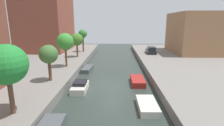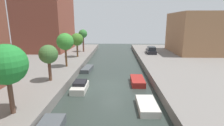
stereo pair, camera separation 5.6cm
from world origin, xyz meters
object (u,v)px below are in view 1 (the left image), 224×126
(street_tree_3, at_px, (65,42))
(parked_car, at_px, (151,50))
(street_tree_2, at_px, (49,55))
(moored_boat_left_3, at_px, (87,69))
(street_tree_1, at_px, (7,65))
(moored_boat_left_2, at_px, (80,87))
(low_block_right, at_px, (196,33))
(moored_boat_right_2, at_px, (147,106))
(street_tree_4, at_px, (77,40))
(apartment_tower_far, at_px, (45,9))
(moored_boat_right_3, at_px, (138,81))
(street_tree_5, at_px, (83,34))

(street_tree_3, height_order, parked_car, street_tree_3)
(street_tree_2, bearing_deg, moored_boat_left_3, 69.05)
(street_tree_2, bearing_deg, parked_car, 50.71)
(street_tree_1, relative_size, moored_boat_left_2, 1.59)
(street_tree_3, bearing_deg, low_block_right, 28.17)
(street_tree_2, xyz_separation_m, moored_boat_right_2, (10.39, -4.58, -3.72))
(low_block_right, relative_size, street_tree_4, 2.72)
(apartment_tower_far, height_order, street_tree_3, apartment_tower_far)
(apartment_tower_far, xyz_separation_m, moored_boat_left_3, (11.95, -14.88, -10.30))
(moored_boat_left_2, bearing_deg, moored_boat_right_3, 19.61)
(parked_car, bearing_deg, moored_boat_right_2, -101.44)
(low_block_right, relative_size, moored_boat_right_2, 3.57)
(street_tree_3, height_order, moored_boat_right_3, street_tree_3)
(street_tree_1, distance_m, street_tree_2, 7.42)
(street_tree_2, distance_m, moored_boat_right_3, 11.09)
(street_tree_4, xyz_separation_m, moored_boat_left_2, (3.49, -14.53, -3.87))
(street_tree_4, height_order, moored_boat_right_3, street_tree_4)
(moored_boat_right_3, bearing_deg, street_tree_5, 119.41)
(low_block_right, relative_size, street_tree_2, 2.99)
(moored_boat_right_3, bearing_deg, low_block_right, 50.66)
(low_block_right, xyz_separation_m, moored_boat_right_3, (-14.72, -17.97, -4.95))
(apartment_tower_far, distance_m, moored_boat_right_2, 34.93)
(moored_boat_left_2, bearing_deg, parked_car, 58.51)
(low_block_right, distance_m, street_tree_1, 37.03)
(street_tree_4, distance_m, moored_boat_right_3, 16.38)
(moored_boat_left_3, relative_size, moored_boat_right_3, 1.04)
(low_block_right, height_order, street_tree_2, low_block_right)
(street_tree_4, bearing_deg, moored_boat_left_2, -76.50)
(street_tree_3, bearing_deg, moored_boat_left_2, -63.49)
(street_tree_3, distance_m, moored_boat_right_2, 15.84)
(low_block_right, bearing_deg, street_tree_5, 179.36)
(street_tree_1, xyz_separation_m, street_tree_5, (0.00, 27.58, 0.23))
(moored_boat_left_3, bearing_deg, street_tree_5, 103.33)
(apartment_tower_far, xyz_separation_m, street_tree_2, (8.99, -22.60, -6.57))
(parked_car, distance_m, moored_boat_right_3, 17.16)
(street_tree_1, bearing_deg, moored_boat_right_3, 42.24)
(street_tree_3, relative_size, moored_boat_right_2, 1.45)
(moored_boat_left_3, bearing_deg, street_tree_1, -101.06)
(street_tree_4, xyz_separation_m, moored_boat_right_3, (10.28, -12.11, -3.97))
(street_tree_1, distance_m, street_tree_3, 13.91)
(street_tree_1, distance_m, street_tree_5, 27.58)
(apartment_tower_far, distance_m, moored_boat_left_3, 21.69)
(street_tree_3, relative_size, moored_boat_right_3, 1.38)
(street_tree_3, xyz_separation_m, street_tree_5, (0.00, 13.67, 0.17))
(apartment_tower_far, xyz_separation_m, parked_car, (24.03, -4.22, -8.99))
(street_tree_2, distance_m, moored_boat_left_3, 9.07)
(street_tree_3, height_order, street_tree_5, street_tree_3)
(low_block_right, xyz_separation_m, moored_boat_left_2, (-21.52, -20.39, -4.85))
(parked_car, height_order, moored_boat_left_2, parked_car)
(street_tree_3, xyz_separation_m, street_tree_4, (0.00, 7.54, -0.42))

